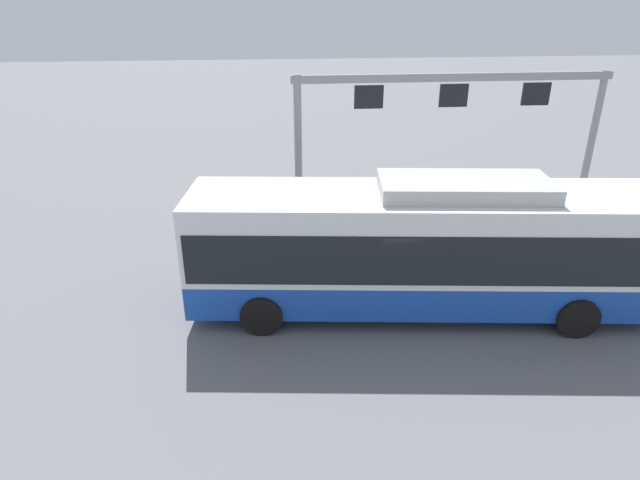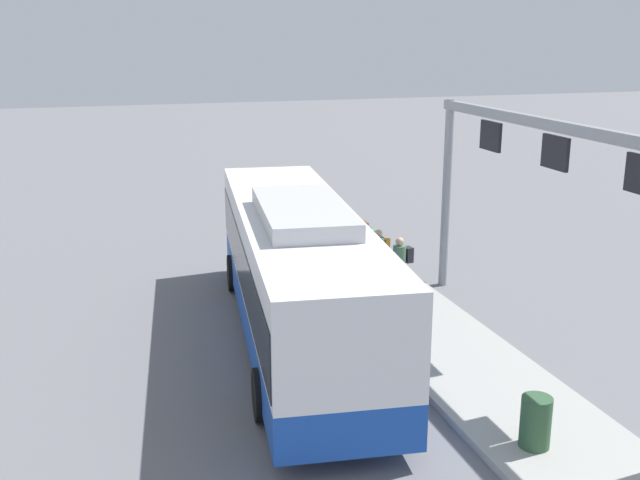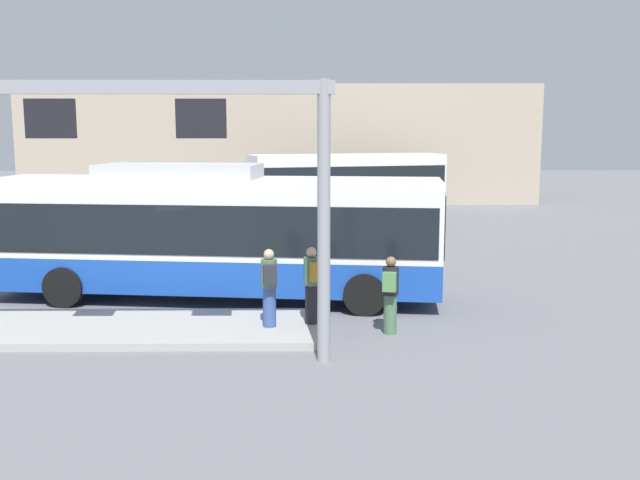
# 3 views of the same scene
# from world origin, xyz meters

# --- Properties ---
(ground_plane) EXTENTS (120.00, 120.00, 0.00)m
(ground_plane) POSITION_xyz_m (0.00, 0.00, 0.00)
(ground_plane) COLOR slate
(platform_curb) EXTENTS (10.00, 2.80, 0.16)m
(platform_curb) POSITION_xyz_m (-2.18, -3.02, 0.08)
(platform_curb) COLOR #9E9E99
(platform_curb) RESTS_ON ground
(bus_main) EXTENTS (11.60, 3.83, 3.46)m
(bus_main) POSITION_xyz_m (-0.01, 0.00, 1.81)
(bus_main) COLOR #1947AD
(bus_main) RESTS_ON ground
(person_boarding) EXTENTS (0.53, 0.61, 1.67)m
(person_boarding) POSITION_xyz_m (2.49, -2.96, 1.05)
(person_boarding) COLOR black
(person_boarding) RESTS_ON platform_curb
(person_waiting_near) EXTENTS (0.41, 0.57, 1.67)m
(person_waiting_near) POSITION_xyz_m (4.14, -3.22, 0.89)
(person_waiting_near) COLOR #476B4C
(person_waiting_near) RESTS_ON ground
(person_waiting_mid) EXTENTS (0.38, 0.56, 1.67)m
(person_waiting_mid) POSITION_xyz_m (1.59, -3.21, 1.05)
(person_waiting_mid) COLOR #334C8C
(person_waiting_mid) RESTS_ON platform_curb
(platform_sign_gantry) EXTENTS (10.15, 0.24, 5.20)m
(platform_sign_gantry) POSITION_xyz_m (-2.17, -5.01, 3.80)
(platform_sign_gantry) COLOR gray
(platform_sign_gantry) RESTS_ON ground
(trash_bin) EXTENTS (0.52, 0.52, 0.90)m
(trash_bin) POSITION_xyz_m (-5.86, -2.53, 0.61)
(trash_bin) COLOR #2D5133
(trash_bin) RESTS_ON platform_curb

